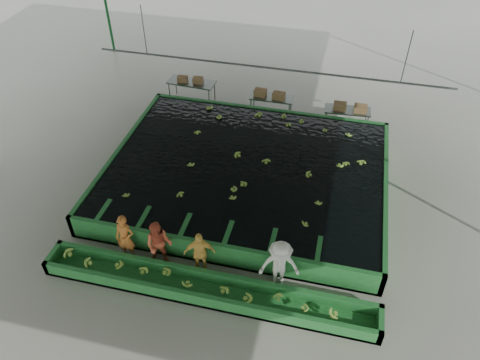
% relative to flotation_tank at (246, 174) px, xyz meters
% --- Properties ---
extents(ground, '(80.00, 80.00, 0.00)m').
position_rel_flotation_tank_xyz_m(ground, '(0.00, -1.50, -0.45)').
color(ground, gray).
rests_on(ground, ground).
extents(shed_roof, '(20.00, 22.00, 0.04)m').
position_rel_flotation_tank_xyz_m(shed_roof, '(0.00, -1.50, 4.55)').
color(shed_roof, gray).
rests_on(shed_roof, shed_posts).
extents(shed_posts, '(20.00, 22.00, 5.00)m').
position_rel_flotation_tank_xyz_m(shed_posts, '(0.00, -1.50, 2.05)').
color(shed_posts, '#155726').
rests_on(shed_posts, ground).
extents(flotation_tank, '(10.00, 8.00, 0.90)m').
position_rel_flotation_tank_xyz_m(flotation_tank, '(0.00, 0.00, 0.00)').
color(flotation_tank, '#216A2B').
rests_on(flotation_tank, ground).
extents(tank_water, '(9.70, 7.70, 0.00)m').
position_rel_flotation_tank_xyz_m(tank_water, '(0.00, -0.00, 0.40)').
color(tank_water, black).
rests_on(tank_water, flotation_tank).
extents(sorting_trough, '(10.00, 1.00, 0.50)m').
position_rel_flotation_tank_xyz_m(sorting_trough, '(0.00, -5.10, -0.20)').
color(sorting_trough, '#216A2B').
rests_on(sorting_trough, ground).
extents(cableway_rail, '(0.08, 0.08, 14.00)m').
position_rel_flotation_tank_xyz_m(cableway_rail, '(0.00, 3.50, 2.55)').
color(cableway_rail, '#59605B').
rests_on(cableway_rail, shed_roof).
extents(rail_hanger_left, '(0.04, 0.04, 2.00)m').
position_rel_flotation_tank_xyz_m(rail_hanger_left, '(-5.00, 3.50, 3.55)').
color(rail_hanger_left, '#59605B').
rests_on(rail_hanger_left, shed_roof).
extents(rail_hanger_right, '(0.04, 0.04, 2.00)m').
position_rel_flotation_tank_xyz_m(rail_hanger_right, '(5.00, 3.50, 3.55)').
color(rail_hanger_right, '#59605B').
rests_on(rail_hanger_right, shed_roof).
extents(worker_a, '(0.62, 0.42, 1.68)m').
position_rel_flotation_tank_xyz_m(worker_a, '(-2.81, -4.30, 0.39)').
color(worker_a, '#BC6827').
rests_on(worker_a, ground).
extents(worker_b, '(0.92, 0.77, 1.69)m').
position_rel_flotation_tank_xyz_m(worker_b, '(-1.71, -4.30, 0.40)').
color(worker_b, '#C34F31').
rests_on(worker_b, ground).
extents(worker_c, '(1.01, 0.67, 1.60)m').
position_rel_flotation_tank_xyz_m(worker_c, '(-0.44, -4.30, 0.35)').
color(worker_c, '#F8C752').
rests_on(worker_c, ground).
extents(worker_d, '(1.30, 0.91, 1.82)m').
position_rel_flotation_tank_xyz_m(worker_d, '(1.97, -4.30, 0.46)').
color(worker_d, silver).
rests_on(worker_d, ground).
extents(packing_table_left, '(2.22, 0.99, 0.99)m').
position_rel_flotation_tank_xyz_m(packing_table_left, '(-3.81, 5.21, 0.04)').
color(packing_table_left, '#59605B').
rests_on(packing_table_left, ground).
extents(packing_table_mid, '(1.90, 0.77, 0.86)m').
position_rel_flotation_tank_xyz_m(packing_table_mid, '(-0.02, 4.95, -0.02)').
color(packing_table_mid, '#59605B').
rests_on(packing_table_mid, ground).
extents(packing_table_right, '(1.96, 0.89, 0.87)m').
position_rel_flotation_tank_xyz_m(packing_table_right, '(3.31, 4.69, -0.01)').
color(packing_table_right, '#59605B').
rests_on(packing_table_right, ground).
extents(box_stack_left, '(1.20, 0.44, 0.25)m').
position_rel_flotation_tank_xyz_m(box_stack_left, '(-3.84, 5.17, 0.54)').
color(box_stack_left, brown).
rests_on(box_stack_left, packing_table_left).
extents(box_stack_mid, '(1.40, 0.51, 0.30)m').
position_rel_flotation_tank_xyz_m(box_stack_mid, '(-0.11, 4.91, 0.41)').
color(box_stack_mid, brown).
rests_on(box_stack_mid, packing_table_mid).
extents(box_stack_right, '(1.40, 0.40, 0.30)m').
position_rel_flotation_tank_xyz_m(box_stack_right, '(3.40, 4.64, 0.42)').
color(box_stack_right, brown).
rests_on(box_stack_right, packing_table_right).
extents(floating_bananas, '(8.21, 5.60, 0.11)m').
position_rel_flotation_tank_xyz_m(floating_bananas, '(0.00, 0.80, 0.40)').
color(floating_bananas, '#80AC3B').
rests_on(floating_bananas, tank_water).
extents(trough_bananas, '(9.31, 0.62, 0.12)m').
position_rel_flotation_tank_xyz_m(trough_bananas, '(0.00, -5.10, -0.05)').
color(trough_bananas, '#80AC3B').
rests_on(trough_bananas, sorting_trough).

